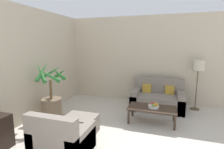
{
  "coord_description": "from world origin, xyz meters",
  "views": [
    {
      "loc": [
        -0.05,
        0.54,
        1.82
      ],
      "look_at": [
        -1.51,
        5.08,
        1.0
      ],
      "focal_mm": 28.0,
      "sensor_mm": 36.0,
      "label": 1
    }
  ],
  "objects_px": {
    "apple_green": "(154,105)",
    "orange_fruit": "(156,104)",
    "potted_palm": "(52,101)",
    "coffee_table": "(152,109)",
    "apple_red": "(153,104)",
    "sofa_loveseat": "(157,99)",
    "floor_lamp": "(198,68)",
    "armchair": "(62,140)",
    "fruit_bowl": "(153,107)",
    "ottoman": "(81,124)"
  },
  "relations": [
    {
      "from": "sofa_loveseat",
      "to": "potted_palm",
      "type": "bearing_deg",
      "value": -148.23
    },
    {
      "from": "apple_green",
      "to": "armchair",
      "type": "relative_size",
      "value": 0.08
    },
    {
      "from": "floor_lamp",
      "to": "apple_green",
      "type": "bearing_deg",
      "value": -128.47
    },
    {
      "from": "potted_palm",
      "to": "floor_lamp",
      "type": "xyz_separation_m",
      "value": [
        3.48,
        1.76,
        0.73
      ]
    },
    {
      "from": "potted_palm",
      "to": "floor_lamp",
      "type": "distance_m",
      "value": 3.97
    },
    {
      "from": "sofa_loveseat",
      "to": "apple_green",
      "type": "relative_size",
      "value": 20.31
    },
    {
      "from": "orange_fruit",
      "to": "ottoman",
      "type": "distance_m",
      "value": 1.75
    },
    {
      "from": "coffee_table",
      "to": "orange_fruit",
      "type": "xyz_separation_m",
      "value": [
        0.1,
        -0.02,
        0.14
      ]
    },
    {
      "from": "apple_green",
      "to": "potted_palm",
      "type": "bearing_deg",
      "value": -169.89
    },
    {
      "from": "coffee_table",
      "to": "apple_red",
      "type": "relative_size",
      "value": 15.25
    },
    {
      "from": "coffee_table",
      "to": "orange_fruit",
      "type": "bearing_deg",
      "value": -12.0
    },
    {
      "from": "fruit_bowl",
      "to": "ottoman",
      "type": "height_order",
      "value": "fruit_bowl"
    },
    {
      "from": "apple_red",
      "to": "potted_palm",
      "type": "bearing_deg",
      "value": -167.75
    },
    {
      "from": "sofa_loveseat",
      "to": "coffee_table",
      "type": "distance_m",
      "value": 1.01
    },
    {
      "from": "coffee_table",
      "to": "armchair",
      "type": "relative_size",
      "value": 1.26
    },
    {
      "from": "apple_green",
      "to": "ottoman",
      "type": "bearing_deg",
      "value": -147.97
    },
    {
      "from": "orange_fruit",
      "to": "apple_red",
      "type": "bearing_deg",
      "value": 161.24
    },
    {
      "from": "apple_green",
      "to": "floor_lamp",
      "type": "bearing_deg",
      "value": 51.53
    },
    {
      "from": "floor_lamp",
      "to": "coffee_table",
      "type": "height_order",
      "value": "floor_lamp"
    },
    {
      "from": "armchair",
      "to": "potted_palm",
      "type": "bearing_deg",
      "value": 132.05
    },
    {
      "from": "potted_palm",
      "to": "apple_red",
      "type": "xyz_separation_m",
      "value": [
        2.39,
        0.52,
        0.01
      ]
    },
    {
      "from": "potted_palm",
      "to": "apple_red",
      "type": "height_order",
      "value": "potted_palm"
    },
    {
      "from": "coffee_table",
      "to": "ottoman",
      "type": "height_order",
      "value": "coffee_table"
    },
    {
      "from": "sofa_loveseat",
      "to": "ottoman",
      "type": "relative_size",
      "value": 2.21
    },
    {
      "from": "apple_green",
      "to": "orange_fruit",
      "type": "height_order",
      "value": "orange_fruit"
    },
    {
      "from": "armchair",
      "to": "ottoman",
      "type": "relative_size",
      "value": 1.33
    },
    {
      "from": "ottoman",
      "to": "sofa_loveseat",
      "type": "bearing_deg",
      "value": 54.03
    },
    {
      "from": "sofa_loveseat",
      "to": "orange_fruit",
      "type": "bearing_deg",
      "value": -88.12
    },
    {
      "from": "potted_palm",
      "to": "coffee_table",
      "type": "height_order",
      "value": "potted_palm"
    },
    {
      "from": "fruit_bowl",
      "to": "apple_red",
      "type": "distance_m",
      "value": 0.07
    },
    {
      "from": "potted_palm",
      "to": "armchair",
      "type": "height_order",
      "value": "potted_palm"
    },
    {
      "from": "apple_green",
      "to": "sofa_loveseat",
      "type": "bearing_deg",
      "value": 88.81
    },
    {
      "from": "fruit_bowl",
      "to": "ottoman",
      "type": "xyz_separation_m",
      "value": [
        -1.39,
        -0.94,
        -0.22
      ]
    },
    {
      "from": "potted_palm",
      "to": "sofa_loveseat",
      "type": "xyz_separation_m",
      "value": [
        2.45,
        1.51,
        -0.18
      ]
    },
    {
      "from": "coffee_table",
      "to": "orange_fruit",
      "type": "distance_m",
      "value": 0.17
    },
    {
      "from": "potted_palm",
      "to": "coffee_table",
      "type": "distance_m",
      "value": 2.44
    },
    {
      "from": "fruit_bowl",
      "to": "armchair",
      "type": "bearing_deg",
      "value": -128.66
    },
    {
      "from": "coffee_table",
      "to": "armchair",
      "type": "xyz_separation_m",
      "value": [
        -1.31,
        -1.69,
        -0.07
      ]
    },
    {
      "from": "floor_lamp",
      "to": "apple_red",
      "type": "height_order",
      "value": "floor_lamp"
    },
    {
      "from": "potted_palm",
      "to": "apple_red",
      "type": "bearing_deg",
      "value": 12.25
    },
    {
      "from": "sofa_loveseat",
      "to": "apple_red",
      "type": "relative_size",
      "value": 20.05
    },
    {
      "from": "sofa_loveseat",
      "to": "ottoman",
      "type": "distance_m",
      "value": 2.42
    },
    {
      "from": "fruit_bowl",
      "to": "apple_red",
      "type": "relative_size",
      "value": 3.49
    },
    {
      "from": "orange_fruit",
      "to": "ottoman",
      "type": "xyz_separation_m",
      "value": [
        -1.45,
        -0.93,
        -0.28
      ]
    },
    {
      "from": "fruit_bowl",
      "to": "armchair",
      "type": "distance_m",
      "value": 2.16
    },
    {
      "from": "orange_fruit",
      "to": "coffee_table",
      "type": "bearing_deg",
      "value": 168.0
    },
    {
      "from": "fruit_bowl",
      "to": "orange_fruit",
      "type": "distance_m",
      "value": 0.09
    },
    {
      "from": "floor_lamp",
      "to": "armchair",
      "type": "xyz_separation_m",
      "value": [
        -2.41,
        -2.95,
        -0.93
      ]
    },
    {
      "from": "apple_green",
      "to": "orange_fruit",
      "type": "distance_m",
      "value": 0.08
    },
    {
      "from": "floor_lamp",
      "to": "orange_fruit",
      "type": "bearing_deg",
      "value": -128.22
    }
  ]
}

